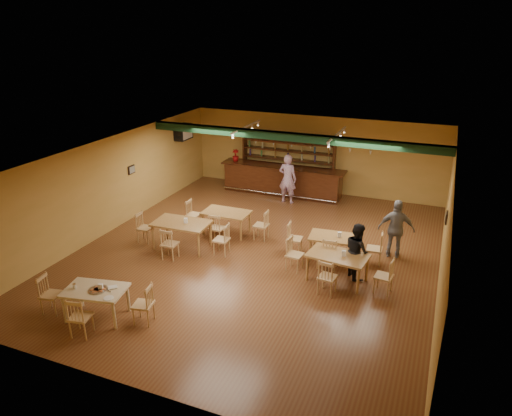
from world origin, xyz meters
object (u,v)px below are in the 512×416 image
at_px(bar_counter, 282,180).
at_px(dining_table_b, 333,247).
at_px(patron_right_a, 357,251).
at_px(dining_table_d, 337,268).
at_px(dining_table_c, 182,235).
at_px(patron_bar, 288,179).
at_px(dining_table_a, 227,222).
at_px(near_table, 97,303).

xyz_separation_m(bar_counter, dining_table_b, (3.17, -4.65, -0.22)).
bearing_deg(patron_right_a, dining_table_d, 101.52).
bearing_deg(patron_right_a, dining_table_c, 57.72).
relative_size(dining_table_c, patron_bar, 0.89).
bearing_deg(dining_table_b, dining_table_c, -171.79).
xyz_separation_m(dining_table_b, dining_table_c, (-4.34, -1.03, 0.07)).
relative_size(dining_table_a, dining_table_d, 0.97).
bearing_deg(dining_table_d, bar_counter, 128.08).
relative_size(bar_counter, dining_table_c, 2.97).
height_order(dining_table_a, near_table, dining_table_a).
xyz_separation_m(dining_table_d, patron_right_a, (0.41, 0.43, 0.38)).
bearing_deg(patron_bar, dining_table_a, 79.10).
height_order(patron_bar, patron_right_a, patron_bar).
xyz_separation_m(dining_table_a, dining_table_b, (3.57, -0.43, -0.02)).
bearing_deg(dining_table_d, patron_right_a, 53.17).
bearing_deg(dining_table_a, dining_table_d, -23.09).
height_order(bar_counter, near_table, bar_counter).
bearing_deg(dining_table_d, patron_bar, 128.17).
xyz_separation_m(dining_table_a, patron_right_a, (4.37, -1.23, 0.39)).
height_order(dining_table_c, near_table, dining_table_c).
xyz_separation_m(bar_counter, patron_right_a, (3.97, -5.45, 0.19)).
bearing_deg(patron_bar, dining_table_d, 125.19).
relative_size(bar_counter, patron_bar, 2.64).
bearing_deg(bar_counter, near_table, -96.69).
bearing_deg(dining_table_c, dining_table_d, -5.19).
height_order(dining_table_b, patron_right_a, patron_right_a).
height_order(dining_table_a, dining_table_b, dining_table_a).
bearing_deg(patron_right_a, dining_table_b, 10.20).
bearing_deg(dining_table_c, patron_bar, 68.33).
bearing_deg(patron_bar, patron_right_a, 130.82).
xyz_separation_m(bar_counter, near_table, (-1.12, -9.55, -0.20)).
relative_size(dining_table_b, patron_right_a, 0.90).
height_order(dining_table_a, dining_table_c, dining_table_c).
relative_size(dining_table_a, dining_table_b, 1.07).
distance_m(bar_counter, dining_table_b, 5.63).
relative_size(dining_table_a, patron_bar, 0.79).
height_order(near_table, patron_bar, patron_bar).
relative_size(bar_counter, patron_right_a, 3.24).
xyz_separation_m(dining_table_d, patron_bar, (-3.07, 5.05, 0.55)).
relative_size(near_table, patron_right_a, 0.90).
bearing_deg(dining_table_d, dining_table_a, 164.16).
bearing_deg(dining_table_a, dining_table_c, -118.10).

